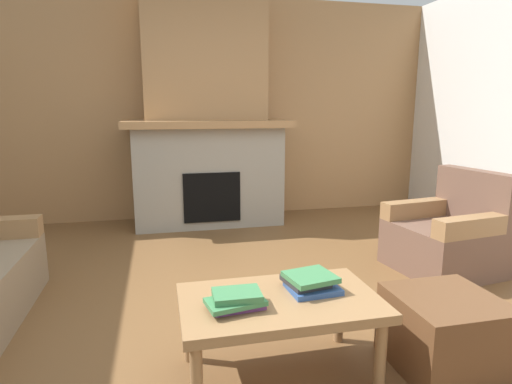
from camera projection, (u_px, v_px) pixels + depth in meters
The scene contains 8 objects.
ground at pixel (257, 327), 2.68m from camera, with size 9.00×9.00×0.00m, color brown.
wall_back_wood_panel at pixel (203, 110), 5.29m from camera, with size 6.00×0.12×2.70m, color #A87A4C.
fireplace at pixel (207, 126), 4.97m from camera, with size 1.90×0.82×2.70m.
armchair at pixel (448, 236), 3.59m from camera, with size 0.85×0.85×0.85m.
coffee_table at pixel (279, 308), 2.13m from camera, with size 1.00×0.60×0.43m.
ottoman at pixel (445, 332), 2.23m from camera, with size 0.52×0.52×0.40m, color brown.
book_stack_near_edge at pixel (236, 300), 2.01m from camera, with size 0.30×0.23×0.08m.
book_stack_center at pixel (310, 282), 2.20m from camera, with size 0.28×0.27×0.09m.
Camera 1 is at (-0.56, -2.40, 1.36)m, focal length 29.63 mm.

